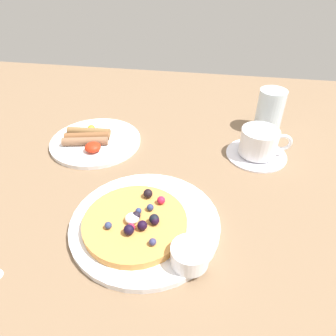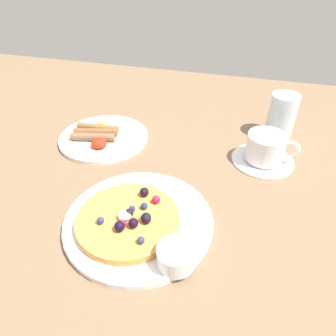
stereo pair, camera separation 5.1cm
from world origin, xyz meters
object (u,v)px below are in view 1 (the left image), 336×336
at_px(coffee_saucer, 256,154).
at_px(water_glass, 270,110).
at_px(coffee_cup, 260,141).
at_px(pancake_plate, 145,223).
at_px(breakfast_plate, 96,141).
at_px(syrup_ramekin, 190,255).

distance_m(coffee_saucer, water_glass, 0.15).
height_order(coffee_saucer, coffee_cup, coffee_cup).
distance_m(coffee_cup, water_glass, 0.14).
bearing_deg(pancake_plate, coffee_cup, 50.51).
bearing_deg(breakfast_plate, pancake_plate, -53.36).
bearing_deg(coffee_cup, coffee_saucer, -179.83).
relative_size(pancake_plate, coffee_cup, 2.29).
xyz_separation_m(breakfast_plate, coffee_cup, (0.40, 0.01, 0.03)).
height_order(syrup_ramekin, water_glass, water_glass).
xyz_separation_m(syrup_ramekin, coffee_saucer, (0.12, 0.33, -0.02)).
height_order(syrup_ramekin, coffee_saucer, syrup_ramekin).
bearing_deg(coffee_saucer, pancake_plate, -129.29).
height_order(pancake_plate, coffee_cup, coffee_cup).
height_order(pancake_plate, syrup_ramekin, syrup_ramekin).
relative_size(coffee_saucer, coffee_cup, 1.21).
xyz_separation_m(breakfast_plate, water_glass, (0.43, 0.15, 0.05)).
xyz_separation_m(syrup_ramekin, coffee_cup, (0.13, 0.33, 0.01)).
height_order(syrup_ramekin, coffee_cup, coffee_cup).
distance_m(coffee_saucer, coffee_cup, 0.04).
bearing_deg(breakfast_plate, coffee_saucer, 1.60).
height_order(pancake_plate, water_glass, water_glass).
xyz_separation_m(pancake_plate, breakfast_plate, (-0.18, 0.25, -0.00)).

